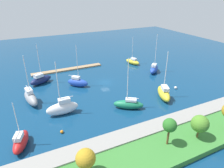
{
  "coord_description": "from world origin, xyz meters",
  "views": [
    {
      "loc": [
        23.34,
        52.86,
        26.56
      ],
      "look_at": [
        0.0,
        4.88,
        1.5
      ],
      "focal_mm": 32.32,
      "sensor_mm": 36.0,
      "label": 1
    }
  ],
  "objects_px": {
    "sailboat_yellow_along_channel": "(164,93)",
    "sailboat_navy_off_beacon": "(41,80)",
    "park_tree_mideast": "(170,126)",
    "sailboat_white_far_south": "(63,108)",
    "pier_dock": "(68,69)",
    "sailboat_gray_near_pier": "(31,98)",
    "mooring_buoy_orange": "(62,132)",
    "sailboat_blue_outer_mooring": "(78,82)",
    "sailboat_green_center_basin": "(129,104)",
    "sailboat_blue_lone_north": "(154,69)",
    "mooring_buoy_white": "(176,88)",
    "park_tree_midwest": "(86,159)",
    "park_tree_west": "(200,124)",
    "sailboat_red_by_breakwater": "(21,141)",
    "sailboat_yellow_far_north": "(133,61)"
  },
  "relations": [
    {
      "from": "sailboat_yellow_along_channel",
      "to": "sailboat_gray_near_pier",
      "type": "xyz_separation_m",
      "value": [
        32.22,
        -12.85,
        0.01
      ]
    },
    {
      "from": "sailboat_blue_outer_mooring",
      "to": "sailboat_navy_off_beacon",
      "type": "bearing_deg",
      "value": -173.39
    },
    {
      "from": "sailboat_white_far_south",
      "to": "sailboat_blue_lone_north",
      "type": "distance_m",
      "value": 37.19
    },
    {
      "from": "sailboat_yellow_along_channel",
      "to": "sailboat_blue_outer_mooring",
      "type": "bearing_deg",
      "value": 69.85
    },
    {
      "from": "sailboat_gray_near_pier",
      "to": "sailboat_red_by_breakwater",
      "type": "bearing_deg",
      "value": -21.92
    },
    {
      "from": "sailboat_navy_off_beacon",
      "to": "mooring_buoy_orange",
      "type": "height_order",
      "value": "sailboat_navy_off_beacon"
    },
    {
      "from": "sailboat_yellow_along_channel",
      "to": "sailboat_blue_outer_mooring",
      "type": "height_order",
      "value": "sailboat_yellow_along_channel"
    },
    {
      "from": "sailboat_gray_near_pier",
      "to": "sailboat_yellow_far_north",
      "type": "distance_m",
      "value": 41.63
    },
    {
      "from": "pier_dock",
      "to": "mooring_buoy_white",
      "type": "distance_m",
      "value": 38.09
    },
    {
      "from": "mooring_buoy_white",
      "to": "mooring_buoy_orange",
      "type": "bearing_deg",
      "value": 8.97
    },
    {
      "from": "park_tree_west",
      "to": "sailboat_gray_near_pier",
      "type": "height_order",
      "value": "sailboat_gray_near_pier"
    },
    {
      "from": "sailboat_blue_outer_mooring",
      "to": "sailboat_yellow_far_north",
      "type": "height_order",
      "value": "sailboat_blue_outer_mooring"
    },
    {
      "from": "sailboat_gray_near_pier",
      "to": "mooring_buoy_orange",
      "type": "bearing_deg",
      "value": 5.24
    },
    {
      "from": "sailboat_red_by_breakwater",
      "to": "sailboat_blue_outer_mooring",
      "type": "bearing_deg",
      "value": -19.94
    },
    {
      "from": "mooring_buoy_white",
      "to": "sailboat_navy_off_beacon",
      "type": "bearing_deg",
      "value": -31.16
    },
    {
      "from": "sailboat_gray_near_pier",
      "to": "sailboat_white_far_south",
      "type": "height_order",
      "value": "sailboat_white_far_south"
    },
    {
      "from": "sailboat_blue_outer_mooring",
      "to": "sailboat_gray_near_pier",
      "type": "height_order",
      "value": "sailboat_gray_near_pier"
    },
    {
      "from": "sailboat_yellow_along_channel",
      "to": "sailboat_blue_outer_mooring",
      "type": "xyz_separation_m",
      "value": [
        18.48,
        -17.24,
        -0.23
      ]
    },
    {
      "from": "pier_dock",
      "to": "sailboat_navy_off_beacon",
      "type": "bearing_deg",
      "value": 36.89
    },
    {
      "from": "pier_dock",
      "to": "sailboat_red_by_breakwater",
      "type": "relative_size",
      "value": 2.74
    },
    {
      "from": "park_tree_midwest",
      "to": "mooring_buoy_orange",
      "type": "height_order",
      "value": "park_tree_midwest"
    },
    {
      "from": "sailboat_yellow_along_channel",
      "to": "park_tree_midwest",
      "type": "bearing_deg",
      "value": 142.29
    },
    {
      "from": "park_tree_midwest",
      "to": "sailboat_blue_lone_north",
      "type": "height_order",
      "value": "sailboat_blue_lone_north"
    },
    {
      "from": "pier_dock",
      "to": "sailboat_white_far_south",
      "type": "distance_m",
      "value": 28.92
    },
    {
      "from": "park_tree_west",
      "to": "sailboat_red_by_breakwater",
      "type": "distance_m",
      "value": 33.06
    },
    {
      "from": "pier_dock",
      "to": "sailboat_yellow_along_channel",
      "type": "xyz_separation_m",
      "value": [
        -17.75,
        31.95,
        1.33
      ]
    },
    {
      "from": "pier_dock",
      "to": "sailboat_yellow_along_channel",
      "type": "bearing_deg",
      "value": 119.05
    },
    {
      "from": "pier_dock",
      "to": "park_tree_midwest",
      "type": "xyz_separation_m",
      "value": [
        9.34,
        47.22,
        3.95
      ]
    },
    {
      "from": "sailboat_yellow_along_channel",
      "to": "mooring_buoy_orange",
      "type": "distance_m",
      "value": 28.15
    },
    {
      "from": "park_tree_mideast",
      "to": "sailboat_navy_off_beacon",
      "type": "bearing_deg",
      "value": -67.4
    },
    {
      "from": "pier_dock",
      "to": "mooring_buoy_white",
      "type": "height_order",
      "value": "mooring_buoy_white"
    },
    {
      "from": "sailboat_white_far_south",
      "to": "sailboat_blue_lone_north",
      "type": "bearing_deg",
      "value": -159.53
    },
    {
      "from": "sailboat_yellow_along_channel",
      "to": "sailboat_navy_off_beacon",
      "type": "bearing_deg",
      "value": 72.33
    },
    {
      "from": "park_tree_west",
      "to": "sailboat_red_by_breakwater",
      "type": "height_order",
      "value": "sailboat_red_by_breakwater"
    },
    {
      "from": "sailboat_green_center_basin",
      "to": "mooring_buoy_orange",
      "type": "height_order",
      "value": "sailboat_green_center_basin"
    },
    {
      "from": "park_tree_mideast",
      "to": "mooring_buoy_white",
      "type": "relative_size",
      "value": 6.63
    },
    {
      "from": "pier_dock",
      "to": "sailboat_blue_outer_mooring",
      "type": "height_order",
      "value": "sailboat_blue_outer_mooring"
    },
    {
      "from": "park_tree_west",
      "to": "mooring_buoy_orange",
      "type": "distance_m",
      "value": 26.79
    },
    {
      "from": "sailboat_green_center_basin",
      "to": "mooring_buoy_white",
      "type": "xyz_separation_m",
      "value": [
        -17.9,
        -3.21,
        -0.79
      ]
    },
    {
      "from": "sailboat_navy_off_beacon",
      "to": "sailboat_blue_lone_north",
      "type": "xyz_separation_m",
      "value": [
        -37.28,
        7.66,
        0.01
      ]
    },
    {
      "from": "park_tree_mideast",
      "to": "sailboat_white_far_south",
      "type": "xyz_separation_m",
      "value": [
        14.33,
        -19.72,
        -3.53
      ]
    },
    {
      "from": "park_tree_mideast",
      "to": "sailboat_yellow_along_channel",
      "type": "relative_size",
      "value": 0.42
    },
    {
      "from": "sailboat_blue_lone_north",
      "to": "mooring_buoy_white",
      "type": "relative_size",
      "value": 16.5
    },
    {
      "from": "sailboat_blue_outer_mooring",
      "to": "sailboat_navy_off_beacon",
      "type": "distance_m",
      "value": 11.9
    },
    {
      "from": "park_tree_midwest",
      "to": "sailboat_green_center_basin",
      "type": "distance_m",
      "value": 22.17
    },
    {
      "from": "pier_dock",
      "to": "sailboat_blue_lone_north",
      "type": "bearing_deg",
      "value": 149.99
    },
    {
      "from": "sailboat_gray_near_pier",
      "to": "park_tree_mideast",
      "type": "bearing_deg",
      "value": 25.91
    },
    {
      "from": "park_tree_mideast",
      "to": "sailboat_red_by_breakwater",
      "type": "height_order",
      "value": "sailboat_red_by_breakwater"
    },
    {
      "from": "park_tree_mideast",
      "to": "sailboat_navy_off_beacon",
      "type": "height_order",
      "value": "sailboat_navy_off_beacon"
    },
    {
      "from": "mooring_buoy_white",
      "to": "sailboat_red_by_breakwater",
      "type": "bearing_deg",
      "value": 8.34
    }
  ]
}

